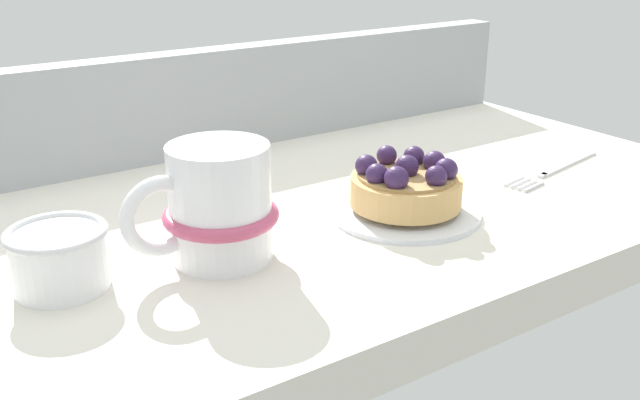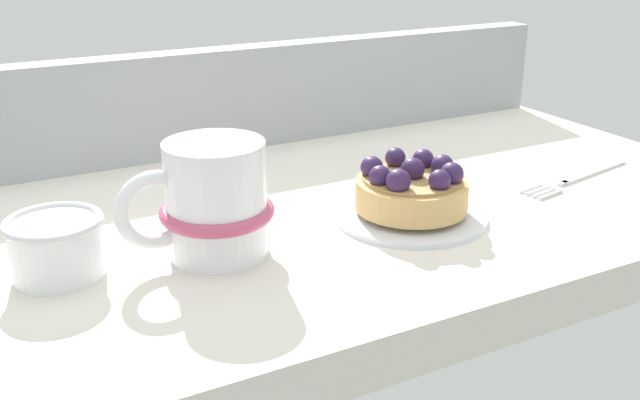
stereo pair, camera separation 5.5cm
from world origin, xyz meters
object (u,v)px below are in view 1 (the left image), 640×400
raspberry_tart (406,185)px  sugar_bowl (59,257)px  coffee_mug (217,205)px  dessert_plate (405,210)px  dessert_fork (555,168)px

raspberry_tart → sugar_bowl: (-28.52, 3.14, -0.40)cm
coffee_mug → sugar_bowl: size_ratio=1.72×
dessert_plate → raspberry_tart: (0.02, -0.02, 2.32)cm
dessert_plate → sugar_bowl: 28.74cm
raspberry_tart → coffee_mug: 17.41cm
dessert_plate → raspberry_tart: raspberry_tart is taller
raspberry_tart → coffee_mug: coffee_mug is taller
dessert_plate → coffee_mug: size_ratio=1.08×
coffee_mug → dessert_fork: bearing=-1.3°
raspberry_tart → coffee_mug: (-17.30, 1.23, 1.55)cm
dessert_plate → coffee_mug: 17.75cm
dessert_plate → dessert_fork: 20.26cm
raspberry_tart → dessert_fork: (20.24, 0.40, -2.48)cm
raspberry_tart → coffee_mug: size_ratio=0.79×
dessert_fork → raspberry_tart: bearing=-178.9°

